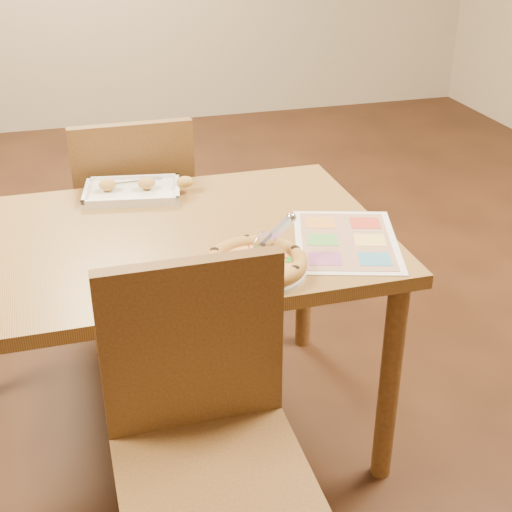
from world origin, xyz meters
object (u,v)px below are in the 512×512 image
object	(u,v)px
menu	(346,241)
pizza	(256,263)
dining_table	(159,262)
chair_far	(134,204)
chair_near	(203,411)
pizza_cutter	(273,236)
appetizer_tray	(135,191)
plate	(256,271)

from	to	relation	value
menu	pizza	bearing A→B (deg)	-160.86
dining_table	pizza	size ratio (longest dim) A/B	4.87
dining_table	chair_far	bearing A→B (deg)	90.00
chair_near	chair_far	size ratio (longest dim) A/B	1.00
pizza_cutter	chair_far	bearing A→B (deg)	74.96
chair_far	menu	bearing A→B (deg)	122.95
pizza	pizza_cutter	size ratio (longest dim) A/B	1.96
pizza	menu	size ratio (longest dim) A/B	0.67
dining_table	appetizer_tray	size ratio (longest dim) A/B	3.57
dining_table	pizza_cutter	distance (m)	0.41
pizza_cutter	menu	world-z (taller)	pizza_cutter
chair_near	plate	size ratio (longest dim) A/B	1.80
dining_table	plate	world-z (taller)	plate
chair_far	pizza_cutter	world-z (taller)	chair_far
chair_near	menu	size ratio (longest dim) A/B	1.18
plate	menu	size ratio (longest dim) A/B	0.65
menu	pizza_cutter	bearing A→B (deg)	-162.44
dining_table	chair_near	world-z (taller)	chair_near
dining_table	chair_near	xyz separation A→B (m)	(0.00, -0.60, -0.07)
chair_near	pizza_cutter	size ratio (longest dim) A/B	3.46
pizza	menu	distance (m)	0.31
plate	pizza	distance (m)	0.02
dining_table	appetizer_tray	xyz separation A→B (m)	(-0.02, 0.32, 0.10)
appetizer_tray	menu	size ratio (longest dim) A/B	0.91
pizza_cutter	pizza	bearing A→B (deg)	173.67
pizza_cutter	plate	bearing A→B (deg)	178.03
chair_near	chair_far	xyz separation A→B (m)	(-0.00, 1.20, 0.00)
chair_far	pizza	distance (m)	0.93
plate	pizza_cutter	world-z (taller)	pizza_cutter
chair_far	plate	size ratio (longest dim) A/B	1.80
pizza	appetizer_tray	xyz separation A→B (m)	(-0.23, 0.60, -0.01)
pizza_cutter	appetizer_tray	world-z (taller)	pizza_cutter
dining_table	chair_near	bearing A→B (deg)	-90.00
pizza	pizza_cutter	xyz separation A→B (m)	(0.05, 0.03, 0.06)
chair_far	plate	distance (m)	0.93
appetizer_tray	menu	bearing A→B (deg)	-43.50
appetizer_tray	menu	distance (m)	0.73
chair_far	appetizer_tray	world-z (taller)	chair_far
chair_far	menu	size ratio (longest dim) A/B	1.18
chair_near	appetizer_tray	world-z (taller)	chair_near
chair_near	appetizer_tray	distance (m)	0.94
plate	appetizer_tray	size ratio (longest dim) A/B	0.72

